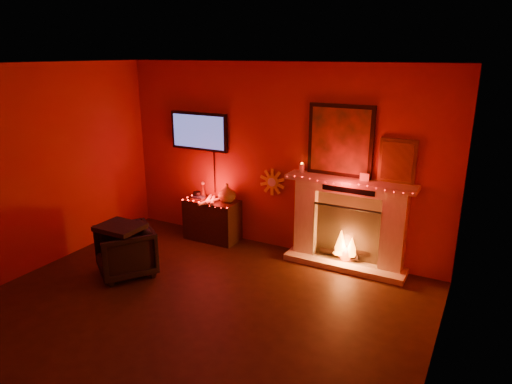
% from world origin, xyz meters
% --- Properties ---
extents(room, '(5.00, 5.00, 5.00)m').
position_xyz_m(room, '(0.00, 0.00, 1.35)').
color(room, black).
rests_on(room, ground).
extents(floor, '(5.00, 5.00, 0.00)m').
position_xyz_m(floor, '(0.00, 0.00, 0.00)').
color(floor, black).
rests_on(floor, ground).
extents(fireplace, '(1.72, 0.40, 2.18)m').
position_xyz_m(fireplace, '(1.14, 2.39, 0.72)').
color(fireplace, beige).
rests_on(fireplace, floor).
extents(tv, '(1.00, 0.07, 1.24)m').
position_xyz_m(tv, '(-1.30, 2.45, 1.65)').
color(tv, black).
rests_on(tv, room).
extents(sunburst_clock, '(0.40, 0.03, 0.40)m').
position_xyz_m(sunburst_clock, '(-0.05, 2.48, 1.00)').
color(sunburst_clock, yellow).
rests_on(sunburst_clock, room).
extents(console_table, '(0.84, 0.54, 0.92)m').
position_xyz_m(console_table, '(-0.96, 2.26, 0.37)').
color(console_table, black).
rests_on(console_table, floor).
extents(armchair, '(0.97, 0.98, 0.65)m').
position_xyz_m(armchair, '(-1.33, 0.73, 0.32)').
color(armchair, black).
rests_on(armchair, floor).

